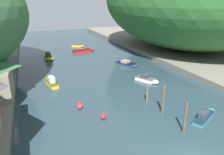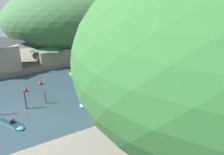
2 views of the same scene
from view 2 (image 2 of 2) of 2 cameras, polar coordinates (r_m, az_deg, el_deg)
water_surface at (r=50.95m, az=1.81°, el=-0.69°), size 130.00×130.00×0.00m
left_bank at (r=72.56m, az=-9.06°, el=6.71°), size 22.00×120.00×0.99m
right_bank at (r=34.74m, az=25.67°, el=-14.66°), size 22.00×120.00×0.99m
hillside_left at (r=71.69m, az=-9.37°, el=15.12°), size 31.18×43.65×20.08m
boathouse_shed at (r=61.43m, az=-15.06°, el=6.21°), size 6.37×8.77×4.97m
boat_cabin_cruiser at (r=58.75m, az=15.94°, el=2.02°), size 6.46×3.36×0.65m
boat_mid_channel at (r=62.46m, az=6.34°, el=4.23°), size 2.04×3.82×1.77m
boat_red_skiff at (r=41.17m, az=-6.19°, el=-6.31°), size 3.34×4.50×1.20m
boat_far_upstream at (r=64.15m, az=20.66°, el=3.11°), size 3.66×3.09×0.53m
boat_open_rowboat at (r=55.90m, az=-8.71°, el=1.77°), size 2.12×5.15×1.59m
boat_moored_right at (r=45.14m, az=6.76°, el=-3.72°), size 4.18×5.67×0.92m
boat_small_dinghy at (r=38.54m, az=-24.64°, el=-10.85°), size 5.23×3.52×1.03m
mooring_post_second at (r=41.52m, az=-21.74°, el=-5.41°), size 0.29×0.29×3.64m
mooring_post_middle at (r=42.41m, az=-17.10°, el=-4.99°), size 0.25×0.25×2.53m
channel_buoy_near at (r=51.10m, az=-18.18°, el=-1.31°), size 0.72×0.72×1.08m
channel_buoy_far at (r=48.86m, az=-21.65°, el=-3.01°), size 0.63×0.63×0.95m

